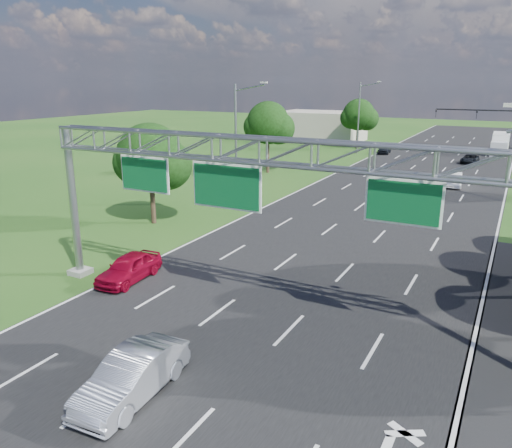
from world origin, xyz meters
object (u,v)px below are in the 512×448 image
Objects in this scene: red_coupe at (129,268)px; sign_gantry at (265,166)px; silver_sedan at (132,376)px; box_truck at (500,144)px; traffic_signal at (506,122)px.

sign_gantry is at bearing -8.56° from red_coupe.
red_coupe is at bearing 128.64° from silver_sedan.
red_coupe is 0.89× the size of silver_sedan.
sign_gantry reaches higher than red_coupe.
box_truck is at bearing 79.99° from silver_sedan.
box_truck is (6.54, 62.42, -5.50)m from sign_gantry.
box_truck is (14.87, 61.83, 0.68)m from red_coupe.
red_coupe is at bearing -106.45° from traffic_signal.
sign_gantry is 1.92× the size of traffic_signal.
sign_gantry is at bearing 76.18° from silver_sedan.
traffic_signal is at bearing 82.32° from sign_gantry.
silver_sedan is (-8.44, -60.16, -4.39)m from traffic_signal.
traffic_signal is 60.91m from silver_sedan.
traffic_signal is (7.15, 53.00, -1.72)m from sign_gantry.
sign_gantry is 9.50m from silver_sedan.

